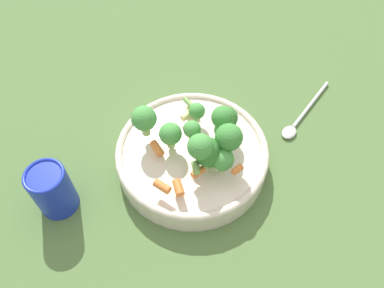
% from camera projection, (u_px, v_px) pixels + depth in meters
% --- Properties ---
extents(ground_plane, '(3.00, 3.00, 0.00)m').
position_uv_depth(ground_plane, '(192.00, 163.00, 0.70)').
color(ground_plane, '#4C6B38').
extents(bowl, '(0.27, 0.27, 0.05)m').
position_uv_depth(bowl, '(192.00, 155.00, 0.68)').
color(bowl, beige).
rests_on(bowl, ground_plane).
extents(pasta_salad, '(0.18, 0.19, 0.08)m').
position_uv_depth(pasta_salad, '(203.00, 138.00, 0.62)').
color(pasta_salad, '#8CB766').
rests_on(pasta_salad, bowl).
extents(cup, '(0.07, 0.07, 0.10)m').
position_uv_depth(cup, '(52.00, 189.00, 0.61)').
color(cup, '#192DAD').
rests_on(cup, ground_plane).
extents(spoon, '(0.16, 0.12, 0.01)m').
position_uv_depth(spoon, '(299.00, 119.00, 0.76)').
color(spoon, silver).
rests_on(spoon, ground_plane).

